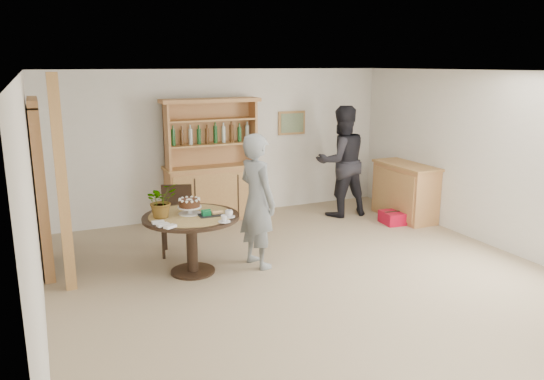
{
  "coord_description": "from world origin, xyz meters",
  "views": [
    {
      "loc": [
        -2.91,
        -5.08,
        2.59
      ],
      "look_at": [
        -0.29,
        0.79,
        1.05
      ],
      "focal_mm": 35.0,
      "sensor_mm": 36.0,
      "label": 1
    }
  ],
  "objects": [
    {
      "name": "coffee_cup_b",
      "position": [
        -0.97,
        0.65,
        0.79
      ],
      "size": [
        0.15,
        0.15,
        0.08
      ],
      "color": "silver",
      "rests_on": "dining_table"
    },
    {
      "name": "flower_vase",
      "position": [
        -1.6,
        1.15,
        0.97
      ],
      "size": [
        0.47,
        0.44,
        0.42
      ],
      "primitive_type": "imported",
      "rotation": [
        0.0,
        0.0,
        0.35
      ],
      "color": "#3F7233",
      "rests_on": "dining_table"
    },
    {
      "name": "teen_boy",
      "position": [
        -0.4,
        1.0,
        0.87
      ],
      "size": [
        0.55,
        0.71,
        1.74
      ],
      "primitive_type": "imported",
      "rotation": [
        0.0,
        0.0,
        1.79
      ],
      "color": "gray",
      "rests_on": "ground"
    },
    {
      "name": "coffee_cup_a",
      "position": [
        -0.85,
        0.82,
        0.8
      ],
      "size": [
        0.15,
        0.15,
        0.09
      ],
      "color": "silver",
      "rests_on": "dining_table"
    },
    {
      "name": "doorway",
      "position": [
        -2.93,
        2.0,
        1.11
      ],
      "size": [
        0.13,
        1.1,
        2.18
      ],
      "color": "black",
      "rests_on": "ground"
    },
    {
      "name": "birthday_cake",
      "position": [
        -1.25,
        1.15,
        0.88
      ],
      "size": [
        0.3,
        0.3,
        0.2
      ],
      "color": "white",
      "rests_on": "dining_table"
    },
    {
      "name": "hutch",
      "position": [
        -0.3,
        3.24,
        0.69
      ],
      "size": [
        1.62,
        0.54,
        2.04
      ],
      "color": "tan",
      "rests_on": "ground"
    },
    {
      "name": "ground",
      "position": [
        0.0,
        0.0,
        0.0
      ],
      "size": [
        7.0,
        7.0,
        0.0
      ],
      "primitive_type": "plane",
      "color": "tan",
      "rests_on": "ground"
    },
    {
      "name": "sideboard",
      "position": [
        2.74,
        2.0,
        0.47
      ],
      "size": [
        0.54,
        1.26,
        0.94
      ],
      "color": "tan",
      "rests_on": "ground"
    },
    {
      "name": "gift_tray",
      "position": [
        -1.04,
        0.97,
        0.79
      ],
      "size": [
        0.3,
        0.2,
        0.08
      ],
      "color": "black",
      "rests_on": "dining_table"
    },
    {
      "name": "dining_chair",
      "position": [
        -1.23,
        1.92,
        0.54
      ],
      "size": [
        0.53,
        0.53,
        0.95
      ],
      "rotation": [
        0.0,
        0.0,
        -0.31
      ],
      "color": "black",
      "rests_on": "ground"
    },
    {
      "name": "red_suitcase",
      "position": [
        2.49,
        1.78,
        0.1
      ],
      "size": [
        0.64,
        0.46,
        0.21
      ],
      "rotation": [
        0.0,
        0.0,
        -0.1
      ],
      "color": "red",
      "rests_on": "ground"
    },
    {
      "name": "pine_post",
      "position": [
        -2.7,
        1.2,
        1.25
      ],
      "size": [
        0.12,
        0.12,
        2.5
      ],
      "primitive_type": "cube",
      "color": "tan",
      "rests_on": "ground"
    },
    {
      "name": "room_shell",
      "position": [
        0.0,
        0.01,
        1.74
      ],
      "size": [
        6.04,
        7.04,
        2.52
      ],
      "color": "white",
      "rests_on": "ground"
    },
    {
      "name": "dining_table",
      "position": [
        -1.25,
        1.1,
        0.6
      ],
      "size": [
        1.2,
        1.2,
        0.76
      ],
      "color": "black",
      "rests_on": "ground"
    },
    {
      "name": "napkins",
      "position": [
        -1.66,
        0.78,
        0.77
      ],
      "size": [
        0.24,
        0.33,
        0.03
      ],
      "color": "white",
      "rests_on": "dining_table"
    },
    {
      "name": "adult_person",
      "position": [
        1.83,
        2.6,
        0.95
      ],
      "size": [
        0.96,
        0.76,
        1.9
      ],
      "primitive_type": "imported",
      "rotation": [
        0.0,
        0.0,
        3.09
      ],
      "color": "black",
      "rests_on": "ground"
    }
  ]
}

